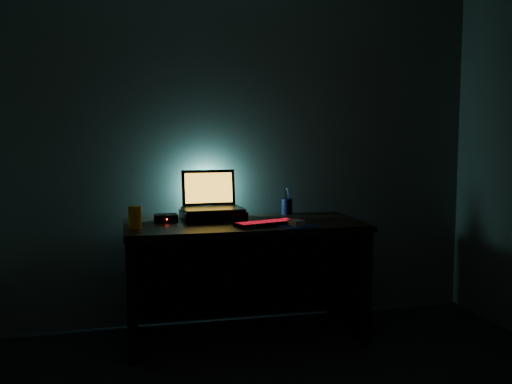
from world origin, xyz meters
TOP-DOWN VIEW (x-y plane):
  - room at (0.00, 0.00)m, footprint 3.50×4.00m
  - desk at (0.00, 1.67)m, footprint 1.50×0.70m
  - riser at (-0.18, 1.77)m, footprint 0.41×0.32m
  - laptop at (-0.18, 1.82)m, footprint 0.39×0.30m
  - keyboard at (0.11, 1.47)m, footprint 0.42×0.24m
  - mousepad at (0.28, 1.39)m, footprint 0.25×0.24m
  - mouse at (0.28, 1.39)m, footprint 0.09×0.12m
  - pen_cup at (0.36, 1.90)m, footprint 0.10×0.10m
  - juice_glass at (-0.68, 1.53)m, footprint 0.10×0.10m
  - router at (-0.48, 1.75)m, footprint 0.15×0.12m

SIDE VIEW (x-z plane):
  - desk at x=0.00m, z-range 0.12..0.87m
  - mousepad at x=0.28m, z-range 0.75..0.75m
  - keyboard at x=0.11m, z-range 0.75..0.77m
  - mouse at x=0.28m, z-range 0.75..0.79m
  - router at x=-0.48m, z-range 0.75..0.80m
  - riser at x=-0.18m, z-range 0.75..0.81m
  - pen_cup at x=0.36m, z-range 0.75..0.86m
  - juice_glass at x=-0.68m, z-range 0.75..0.88m
  - laptop at x=-0.18m, z-range 0.74..1.00m
  - room at x=0.00m, z-range 0.00..2.50m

